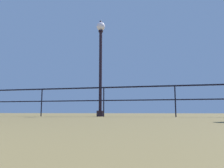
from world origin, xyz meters
TOP-DOWN VIEW (x-y plane):
  - pier_railing at (-0.00, 8.90)m, footprint 25.84×0.05m
  - lamppost_center at (-0.20, 9.12)m, footprint 0.35×0.35m

SIDE VIEW (x-z plane):
  - pier_railing at x=0.00m, z-range 0.28..1.38m
  - lamppost_center at x=-0.20m, z-range 0.38..4.27m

